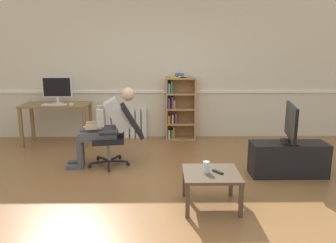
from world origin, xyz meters
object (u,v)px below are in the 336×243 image
imac_monitor (57,88)px  computer_mouse (72,104)px  radiator (126,123)px  tv_screen (291,123)px  keyboard (54,105)px  bookshelf (179,108)px  tv_stand (288,159)px  coffee_table (211,177)px  office_chair (119,132)px  computer_desk (56,110)px  spare_remote (218,172)px  person_seated (106,124)px  drinking_glass (206,167)px

imac_monitor → computer_mouse: bearing=-32.8°
radiator → tv_screen: (2.50, -2.08, 0.47)m
keyboard → bookshelf: (2.28, 0.43, -0.15)m
tv_stand → coffee_table: (-1.22, -0.94, 0.11)m
office_chair → tv_screen: tv_screen is taller
computer_desk → bookshelf: (2.30, 0.29, -0.02)m
radiator → spare_remote: radiator is taller
imac_monitor → office_chair: imac_monitor is taller
office_chair → person_seated: 0.22m
tv_stand → spare_remote: size_ratio=7.02×
coffee_table → keyboard: bearing=135.3°
person_seated → coffee_table: bearing=35.9°
coffee_table → tv_screen: bearing=37.4°
imac_monitor → drinking_glass: imac_monitor is taller
keyboard → radiator: (1.24, 0.53, -0.48)m
bookshelf → spare_remote: (0.31, -2.93, -0.20)m
person_seated → coffee_table: (1.40, -1.39, -0.29)m
office_chair → drinking_glass: 1.84m
computer_desk → office_chair: 1.79m
computer_desk → bookshelf: bearing=7.3°
spare_remote → computer_mouse: bearing=97.9°
imac_monitor → tv_stand: 4.21m
radiator → computer_desk: bearing=-162.7°
person_seated → spare_remote: 2.04m
tv_stand → coffee_table: 1.54m
radiator → drinking_glass: radiator is taller
bookshelf → coffee_table: size_ratio=2.05×
imac_monitor → tv_screen: imac_monitor is taller
imac_monitor → person_seated: size_ratio=0.46×
imac_monitor → spare_remote: size_ratio=3.64×
computer_mouse → drinking_glass: (2.15, -2.52, -0.30)m
imac_monitor → tv_screen: bearing=-25.3°
bookshelf → office_chair: 1.79m
tv_stand → spare_remote: tv_stand is taller
radiator → office_chair: bearing=-87.7°
imac_monitor → radiator: (1.24, 0.31, -0.75)m
radiator → tv_stand: bearing=-39.8°
bookshelf → coffee_table: bookshelf is taller
tv_screen → office_chair: bearing=90.0°
keyboard → tv_stand: keyboard is taller
computer_desk → imac_monitor: 0.40m
tv_stand → drinking_glass: drinking_glass is taller
imac_monitor → tv_stand: imac_monitor is taller
imac_monitor → keyboard: bearing=-90.1°
computer_desk → drinking_glass: size_ratio=9.28×
computer_desk → tv_screen: size_ratio=1.62×
keyboard → computer_mouse: size_ratio=4.28×
keyboard → tv_stand: (3.74, -1.55, -0.53)m
coffee_table → imac_monitor: bearing=132.9°
radiator → tv_stand: 3.26m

